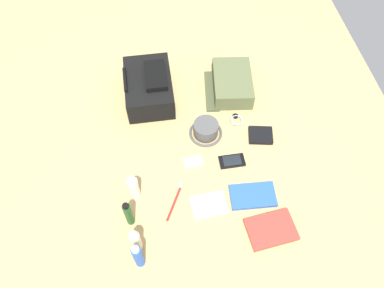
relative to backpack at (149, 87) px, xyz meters
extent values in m
cube|color=tan|center=(-0.34, -0.16, -0.08)|extent=(2.64, 2.02, 0.02)
cube|color=black|center=(0.00, 0.00, 0.00)|extent=(0.33, 0.23, 0.13)
cube|color=black|center=(0.00, -0.04, 0.08)|extent=(0.18, 0.10, 0.03)
cylinder|color=black|center=(0.00, 0.11, 0.07)|extent=(0.15, 0.02, 0.02)
cube|color=#56603D|center=(-0.02, -0.41, -0.02)|extent=(0.29, 0.22, 0.09)
cube|color=#454D30|center=(-0.02, -0.31, -0.06)|extent=(0.26, 0.10, 0.01)
cylinder|color=#4D4D4D|center=(-0.27, -0.24, -0.03)|extent=(0.12, 0.12, 0.07)
torus|color=#4D4D4D|center=(-0.27, -0.24, -0.06)|extent=(0.16, 0.16, 0.01)
cylinder|color=blue|center=(-0.82, 0.12, 0.01)|extent=(0.04, 0.04, 0.16)
cylinder|color=silver|center=(-0.82, 0.12, 0.10)|extent=(0.03, 0.03, 0.01)
cylinder|color=beige|center=(-0.76, 0.12, 0.00)|extent=(0.04, 0.04, 0.13)
cylinder|color=beige|center=(-0.76, 0.12, 0.07)|extent=(0.03, 0.03, 0.01)
cylinder|color=#19471E|center=(-0.65, 0.14, 0.01)|extent=(0.03, 0.03, 0.15)
cylinder|color=black|center=(-0.65, 0.14, 0.09)|extent=(0.02, 0.02, 0.01)
cylinder|color=white|center=(-0.53, 0.12, 0.00)|extent=(0.04, 0.04, 0.13)
cylinder|color=silver|center=(-0.53, 0.12, 0.07)|extent=(0.03, 0.03, 0.01)
cube|color=red|center=(-0.78, -0.41, -0.06)|extent=(0.15, 0.21, 0.02)
cube|color=white|center=(-0.78, -0.41, -0.06)|extent=(0.15, 0.20, 0.01)
cube|color=blue|center=(-0.62, -0.38, -0.06)|extent=(0.12, 0.20, 0.02)
cube|color=white|center=(-0.62, -0.38, -0.06)|extent=(0.12, 0.19, 0.01)
cube|color=black|center=(-0.44, -0.33, -0.06)|extent=(0.06, 0.12, 0.01)
cube|color=black|center=(-0.44, -0.33, -0.06)|extent=(0.05, 0.08, 0.00)
cube|color=#B7B7BC|center=(-0.41, -0.15, -0.06)|extent=(0.06, 0.09, 0.01)
cylinder|color=silver|center=(-0.41, -0.17, -0.06)|extent=(0.03, 0.03, 0.00)
torus|color=#99999E|center=(-0.22, -0.40, -0.06)|extent=(0.06, 0.06, 0.01)
cylinder|color=black|center=(-0.19, -0.40, -0.06)|extent=(0.03, 0.03, 0.01)
cylinder|color=red|center=(-0.59, -0.05, -0.06)|extent=(0.16, 0.09, 0.01)
cube|color=white|center=(-0.53, -0.08, -0.05)|extent=(0.02, 0.02, 0.01)
cube|color=black|center=(-0.33, -0.49, -0.06)|extent=(0.11, 0.13, 0.02)
cube|color=beige|center=(-0.63, -0.18, -0.06)|extent=(0.12, 0.16, 0.02)
camera|label=1|loc=(-1.24, -0.02, 1.42)|focal=35.45mm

